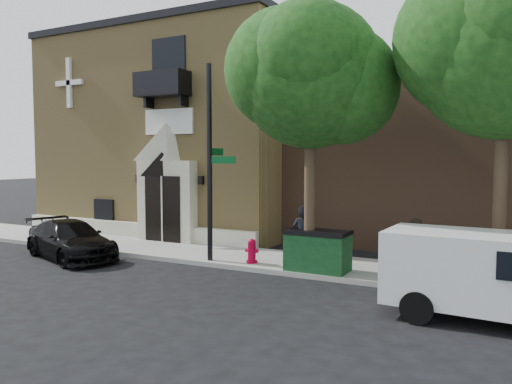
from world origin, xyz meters
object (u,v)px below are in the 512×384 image
at_px(cargo_van, 509,276).
at_px(street_sign, 210,162).
at_px(pedestrian_far, 416,249).
at_px(dumpster, 318,250).
at_px(fire_hydrant, 252,251).
at_px(pedestrian_near, 303,237).
at_px(black_sedan, 70,240).

xyz_separation_m(cargo_van, street_sign, (-8.65, 2.09, 2.26)).
relative_size(street_sign, pedestrian_far, 3.80).
distance_m(street_sign, dumpster, 4.42).
bearing_deg(street_sign, pedestrian_far, 1.43).
xyz_separation_m(fire_hydrant, dumpster, (2.23, -0.05, 0.23)).
bearing_deg(street_sign, fire_hydrant, 6.33).
bearing_deg(pedestrian_near, dumpster, 166.42).
relative_size(cargo_van, street_sign, 0.75).
height_order(black_sedan, dumpster, dumpster).
height_order(cargo_van, fire_hydrant, cargo_van).
bearing_deg(fire_hydrant, pedestrian_near, 2.67).
distance_m(black_sedan, fire_hydrant, 6.41).
distance_m(cargo_van, street_sign, 9.18).
bearing_deg(cargo_van, pedestrian_far, 134.18).
relative_size(cargo_van, dumpster, 2.55).
xyz_separation_m(black_sedan, pedestrian_far, (11.14, 1.97, 0.33)).
distance_m(fire_hydrant, dumpster, 2.24).
bearing_deg(cargo_van, pedestrian_near, 159.38).
bearing_deg(black_sedan, pedestrian_near, -58.32).
relative_size(street_sign, dumpster, 3.40).
bearing_deg(cargo_van, black_sedan, 179.96).
relative_size(black_sedan, street_sign, 0.71).
distance_m(cargo_van, pedestrian_far, 3.52).
height_order(street_sign, fire_hydrant, street_sign).
xyz_separation_m(black_sedan, street_sign, (4.81, 1.42, 2.67)).
distance_m(dumpster, pedestrian_far, 2.75).
distance_m(street_sign, pedestrian_far, 6.77).
height_order(pedestrian_near, pedestrian_far, pedestrian_near).
relative_size(fire_hydrant, dumpster, 0.42).
height_order(cargo_van, dumpster, cargo_van).
bearing_deg(cargo_van, dumpster, 158.47).
height_order(street_sign, pedestrian_far, street_sign).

